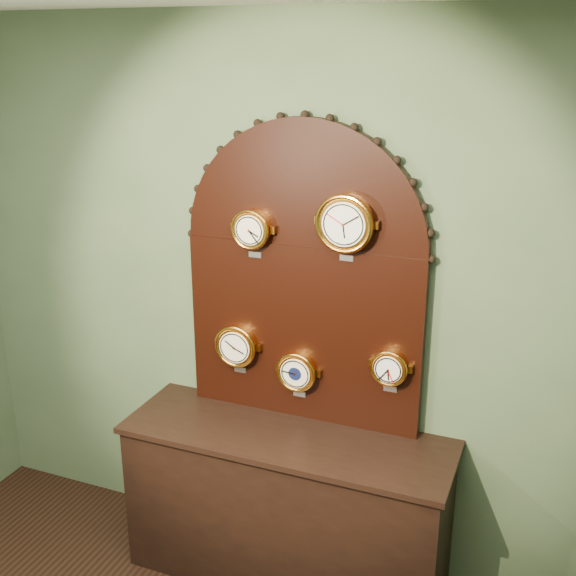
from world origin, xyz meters
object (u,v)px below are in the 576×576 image
at_px(shop_counter, 287,508).
at_px(arabic_clock, 345,223).
at_px(roman_clock, 252,229).
at_px(tide_clock, 390,367).
at_px(display_board, 304,266).
at_px(barometer, 297,371).
at_px(hygrometer, 237,346).

distance_m(shop_counter, arabic_clock, 1.50).
bearing_deg(shop_counter, arabic_clock, 34.21).
height_order(shop_counter, roman_clock, roman_clock).
height_order(shop_counter, tide_clock, tide_clock).
height_order(display_board, tide_clock, display_board).
xyz_separation_m(roman_clock, barometer, (0.24, -0.00, -0.70)).
bearing_deg(display_board, tide_clock, -8.08).
relative_size(arabic_clock, tide_clock, 1.40).
bearing_deg(barometer, shop_counter, -88.36).
height_order(display_board, roman_clock, display_board).
relative_size(roman_clock, barometer, 0.96).
bearing_deg(tide_clock, barometer, -179.88).
distance_m(shop_counter, barometer, 0.72).
height_order(display_board, arabic_clock, display_board).
relative_size(shop_counter, hygrometer, 5.79).
xyz_separation_m(shop_counter, tide_clock, (0.46, 0.15, 0.80)).
xyz_separation_m(arabic_clock, barometer, (-0.23, 0.00, -0.77)).
bearing_deg(display_board, arabic_clock, -16.82).
bearing_deg(hygrometer, arabic_clock, -0.12).
bearing_deg(hygrometer, roman_clock, 0.47).
height_order(shop_counter, hygrometer, hygrometer).
height_order(hygrometer, barometer, hygrometer).
relative_size(arabic_clock, hygrometer, 1.17).
height_order(shop_counter, display_board, display_board).
distance_m(hygrometer, barometer, 0.34).
xyz_separation_m(shop_counter, barometer, (-0.00, 0.15, 0.70)).
bearing_deg(roman_clock, arabic_clock, -0.24).
height_order(arabic_clock, tide_clock, arabic_clock).
relative_size(display_board, roman_clock, 6.18).
height_order(hygrometer, tide_clock, hygrometer).
bearing_deg(display_board, roman_clock, -164.67).
bearing_deg(arabic_clock, barometer, 179.64).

